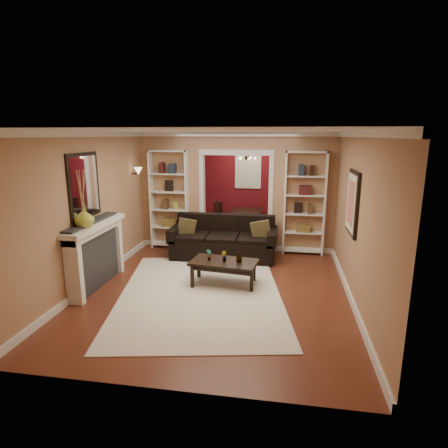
% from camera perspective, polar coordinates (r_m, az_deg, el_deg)
% --- Properties ---
extents(floor, '(8.00, 8.00, 0.00)m').
position_cam_1_polar(floor, '(7.85, 0.62, -6.19)').
color(floor, brown).
rests_on(floor, ground).
extents(ceiling, '(8.00, 8.00, 0.00)m').
position_cam_1_polar(ceiling, '(7.39, 0.68, 13.93)').
color(ceiling, white).
rests_on(ceiling, ground).
extents(wall_back, '(8.00, 0.00, 8.00)m').
position_cam_1_polar(wall_back, '(11.43, 3.70, 6.94)').
color(wall_back, tan).
rests_on(wall_back, ground).
extents(wall_front, '(8.00, 0.00, 8.00)m').
position_cam_1_polar(wall_front, '(3.72, -8.78, -6.93)').
color(wall_front, tan).
rests_on(wall_front, ground).
extents(wall_left, '(0.00, 8.00, 8.00)m').
position_cam_1_polar(wall_left, '(8.15, -15.24, 3.88)').
color(wall_left, tan).
rests_on(wall_left, ground).
extents(wall_right, '(0.00, 8.00, 8.00)m').
position_cam_1_polar(wall_right, '(7.50, 17.91, 2.92)').
color(wall_right, tan).
rests_on(wall_right, ground).
extents(partition_wall, '(4.50, 0.15, 2.70)m').
position_cam_1_polar(partition_wall, '(8.67, 1.85, 4.90)').
color(partition_wall, tan).
rests_on(partition_wall, floor).
extents(red_back_panel, '(4.44, 0.04, 2.64)m').
position_cam_1_polar(red_back_panel, '(11.41, 3.68, 6.78)').
color(red_back_panel, maroon).
rests_on(red_back_panel, floor).
extents(dining_window, '(0.78, 0.03, 0.98)m').
position_cam_1_polar(dining_window, '(11.34, 3.68, 7.91)').
color(dining_window, '#8CA5CC').
rests_on(dining_window, wall_back).
extents(area_rug, '(3.32, 4.17, 0.01)m').
position_cam_1_polar(area_rug, '(6.51, -3.60, -10.42)').
color(area_rug, white).
rests_on(area_rug, floor).
extents(sofa, '(2.31, 1.00, 0.90)m').
position_cam_1_polar(sofa, '(8.16, -0.11, -2.10)').
color(sofa, black).
rests_on(sofa, floor).
extents(pillow_left, '(0.40, 0.21, 0.38)m').
position_cam_1_polar(pillow_left, '(8.26, -5.73, -0.68)').
color(pillow_left, brown).
rests_on(pillow_left, sofa).
extents(pillow_right, '(0.41, 0.13, 0.41)m').
position_cam_1_polar(pillow_right, '(8.00, 5.65, -1.05)').
color(pillow_right, brown).
rests_on(pillow_right, sofa).
extents(coffee_table, '(1.24, 0.78, 0.44)m').
position_cam_1_polar(coffee_table, '(6.78, -0.00, -7.42)').
color(coffee_table, black).
rests_on(coffee_table, floor).
extents(plant_left, '(0.12, 0.13, 0.20)m').
position_cam_1_polar(plant_left, '(6.72, -2.30, -4.72)').
color(plant_left, '#336626').
rests_on(plant_left, coffee_table).
extents(plant_center, '(0.13, 0.12, 0.18)m').
position_cam_1_polar(plant_center, '(6.68, -0.00, -4.93)').
color(plant_center, '#336626').
rests_on(plant_center, coffee_table).
extents(plant_right, '(0.16, 0.16, 0.21)m').
position_cam_1_polar(plant_right, '(6.63, 2.32, -4.93)').
color(plant_right, '#336626').
rests_on(plant_right, coffee_table).
extents(bookshelf_left, '(0.90, 0.30, 2.30)m').
position_cam_1_polar(bookshelf_left, '(8.88, -8.29, 3.66)').
color(bookshelf_left, white).
rests_on(bookshelf_left, floor).
extents(bookshelf_right, '(0.90, 0.30, 2.30)m').
position_cam_1_polar(bookshelf_right, '(8.48, 12.14, 3.04)').
color(bookshelf_right, white).
rests_on(bookshelf_right, floor).
extents(fireplace, '(0.32, 1.70, 1.16)m').
position_cam_1_polar(fireplace, '(6.94, -18.72, -4.52)').
color(fireplace, white).
rests_on(fireplace, floor).
extents(vase, '(0.32, 0.32, 0.33)m').
position_cam_1_polar(vase, '(6.48, -20.54, 0.91)').
color(vase, '#ABB53A').
rests_on(vase, fireplace).
extents(mirror, '(0.03, 0.95, 1.10)m').
position_cam_1_polar(mirror, '(6.75, -20.55, 5.48)').
color(mirror, silver).
rests_on(mirror, wall_left).
extents(wall_sconce, '(0.18, 0.18, 0.22)m').
position_cam_1_polar(wall_sconce, '(8.55, -13.30, 7.67)').
color(wall_sconce, '#FFE0A5').
rests_on(wall_sconce, wall_left).
extents(framed_art, '(0.04, 0.85, 1.05)m').
position_cam_1_polar(framed_art, '(6.49, 18.94, 3.09)').
color(framed_art, black).
rests_on(framed_art, wall_right).
extents(dining_table, '(1.54, 0.86, 0.54)m').
position_cam_1_polar(dining_table, '(10.43, 3.39, 0.30)').
color(dining_table, black).
rests_on(dining_table, floor).
extents(dining_chair_nw, '(0.48, 0.48, 0.92)m').
position_cam_1_polar(dining_chair_nw, '(10.17, 0.14, 1.08)').
color(dining_chair_nw, black).
rests_on(dining_chair_nw, floor).
extents(dining_chair_ne, '(0.41, 0.41, 0.82)m').
position_cam_1_polar(dining_chair_ne, '(10.07, 6.33, 0.57)').
color(dining_chair_ne, black).
rests_on(dining_chair_ne, floor).
extents(dining_chair_sw, '(0.42, 0.42, 0.80)m').
position_cam_1_polar(dining_chair_sw, '(10.76, 0.65, 1.43)').
color(dining_chair_sw, black).
rests_on(dining_chair_sw, floor).
extents(dining_chair_se, '(0.43, 0.43, 0.78)m').
position_cam_1_polar(dining_chair_se, '(10.65, 6.51, 1.18)').
color(dining_chair_se, black).
rests_on(dining_chair_se, floor).
extents(chandelier, '(0.50, 0.50, 0.30)m').
position_cam_1_polar(chandelier, '(10.09, 3.01, 9.91)').
color(chandelier, '#332017').
rests_on(chandelier, ceiling).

